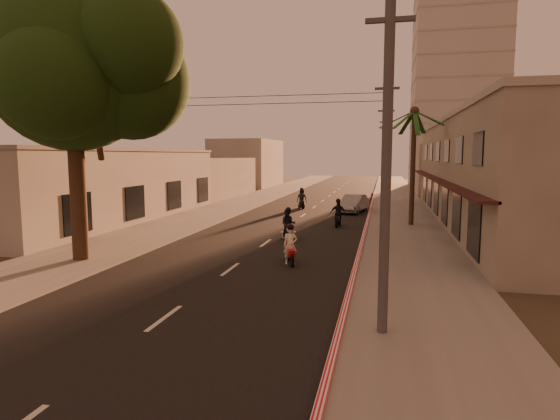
# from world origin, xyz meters

# --- Properties ---
(ground) EXTENTS (160.00, 160.00, 0.00)m
(ground) POSITION_xyz_m (0.00, 0.00, 0.00)
(ground) COLOR #383023
(ground) RESTS_ON ground
(road) EXTENTS (10.00, 140.00, 0.02)m
(road) POSITION_xyz_m (0.00, 20.00, 0.01)
(road) COLOR black
(road) RESTS_ON ground
(sidewalk_right) EXTENTS (5.00, 140.00, 0.12)m
(sidewalk_right) POSITION_xyz_m (7.50, 20.00, 0.06)
(sidewalk_right) COLOR slate
(sidewalk_right) RESTS_ON ground
(sidewalk_left) EXTENTS (5.00, 140.00, 0.12)m
(sidewalk_left) POSITION_xyz_m (-7.50, 20.00, 0.06)
(sidewalk_left) COLOR slate
(sidewalk_left) RESTS_ON ground
(curb_stripe) EXTENTS (0.20, 60.00, 0.20)m
(curb_stripe) POSITION_xyz_m (5.10, 15.00, 0.10)
(curb_stripe) COLOR red
(curb_stripe) RESTS_ON ground
(shophouse_row) EXTENTS (8.80, 34.20, 7.30)m
(shophouse_row) POSITION_xyz_m (13.95, 18.00, 3.65)
(shophouse_row) COLOR gray
(shophouse_row) RESTS_ON ground
(left_building) EXTENTS (8.20, 24.20, 5.20)m
(left_building) POSITION_xyz_m (-13.98, 14.00, 2.60)
(left_building) COLOR #A8A298
(left_building) RESTS_ON ground
(distant_tower) EXTENTS (12.10, 12.10, 28.00)m
(distant_tower) POSITION_xyz_m (16.00, 56.00, 14.00)
(distant_tower) COLOR #B7B5B2
(distant_tower) RESTS_ON ground
(broadleaf_tree) EXTENTS (9.60, 8.70, 12.10)m
(broadleaf_tree) POSITION_xyz_m (-6.61, 2.14, 8.48)
(broadleaf_tree) COLOR black
(broadleaf_tree) RESTS_ON ground
(palm_tree) EXTENTS (5.00, 5.00, 8.20)m
(palm_tree) POSITION_xyz_m (8.00, 16.00, 7.15)
(palm_tree) COLOR black
(palm_tree) RESTS_ON ground
(utility_poles) EXTENTS (1.20, 48.26, 9.00)m
(utility_poles) POSITION_xyz_m (6.20, 20.00, 6.54)
(utility_poles) COLOR #38383A
(utility_poles) RESTS_ON ground
(filler_right) EXTENTS (8.00, 14.00, 6.00)m
(filler_right) POSITION_xyz_m (14.00, 45.00, 3.00)
(filler_right) COLOR #A8A298
(filler_right) RESTS_ON ground
(filler_left_near) EXTENTS (8.00, 14.00, 4.40)m
(filler_left_near) POSITION_xyz_m (-14.00, 34.00, 2.20)
(filler_left_near) COLOR #A8A298
(filler_left_near) RESTS_ON ground
(filler_left_far) EXTENTS (8.00, 14.00, 7.00)m
(filler_left_far) POSITION_xyz_m (-14.00, 52.00, 3.50)
(filler_left_far) COLOR #A8A298
(filler_left_far) RESTS_ON ground
(scooter_red) EXTENTS (0.96, 1.75, 1.79)m
(scooter_red) POSITION_xyz_m (2.25, 3.51, 0.80)
(scooter_red) COLOR black
(scooter_red) RESTS_ON ground
(scooter_mid_a) EXTENTS (1.00, 1.86, 1.84)m
(scooter_mid_a) POSITION_xyz_m (0.93, 9.53, 0.83)
(scooter_mid_a) COLOR black
(scooter_mid_a) RESTS_ON ground
(scooter_mid_b) EXTENTS (1.08, 1.92, 1.89)m
(scooter_mid_b) POSITION_xyz_m (3.24, 14.78, 0.84)
(scooter_mid_b) COLOR black
(scooter_mid_b) RESTS_ON ground
(scooter_far_a) EXTENTS (1.17, 1.89, 1.90)m
(scooter_far_a) POSITION_xyz_m (-0.92, 24.64, 0.86)
(scooter_far_a) COLOR black
(scooter_far_a) RESTS_ON ground
(parked_car) EXTENTS (3.21, 5.07, 1.48)m
(parked_car) POSITION_xyz_m (3.74, 22.82, 0.74)
(parked_car) COLOR gray
(parked_car) RESTS_ON ground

